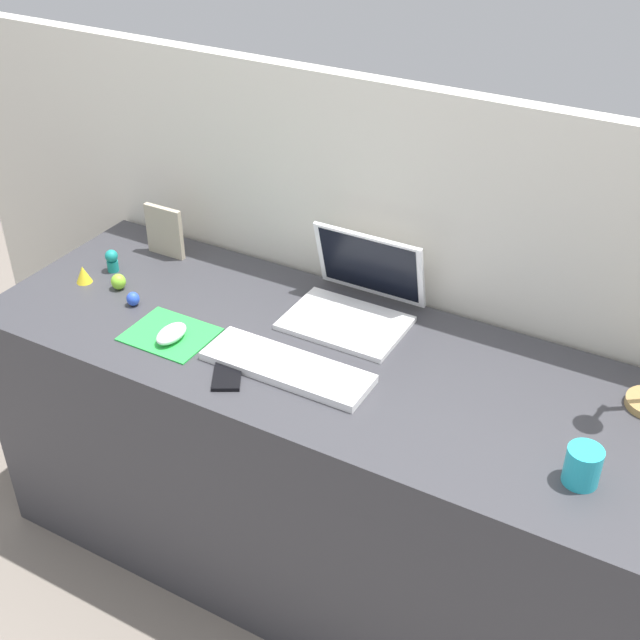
# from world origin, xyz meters

# --- Properties ---
(ground_plane) EXTENTS (6.00, 6.00, 0.00)m
(ground_plane) POSITION_xyz_m (0.00, 0.00, 0.00)
(ground_plane) COLOR slate
(back_wall) EXTENTS (2.95, 0.05, 1.30)m
(back_wall) POSITION_xyz_m (0.00, 0.35, 0.65)
(back_wall) COLOR silver
(back_wall) RESTS_ON ground_plane
(desk) EXTENTS (1.75, 0.62, 0.74)m
(desk) POSITION_xyz_m (0.00, 0.00, 0.37)
(desk) COLOR #38383D
(desk) RESTS_ON ground_plane
(laptop) EXTENTS (0.30, 0.27, 0.21)m
(laptop) POSITION_xyz_m (-0.00, 0.19, 0.79)
(laptop) COLOR white
(laptop) RESTS_ON desk
(keyboard) EXTENTS (0.41, 0.13, 0.02)m
(keyboard) POSITION_xyz_m (-0.03, -0.11, 0.75)
(keyboard) COLOR white
(keyboard) RESTS_ON desk
(mousepad) EXTENTS (0.21, 0.17, 0.00)m
(mousepad) POSITION_xyz_m (-0.36, -0.12, 0.74)
(mousepad) COLOR green
(mousepad) RESTS_ON desk
(mouse) EXTENTS (0.06, 0.10, 0.03)m
(mouse) POSITION_xyz_m (-0.34, -0.14, 0.76)
(mouse) COLOR white
(mouse) RESTS_ON mousepad
(cell_phone) EXTENTS (0.12, 0.14, 0.01)m
(cell_phone) POSITION_xyz_m (-0.14, -0.19, 0.74)
(cell_phone) COLOR black
(cell_phone) RESTS_ON desk
(picture_frame) EXTENTS (0.12, 0.02, 0.15)m
(picture_frame) POSITION_xyz_m (-0.62, 0.20, 0.81)
(picture_frame) COLOR #B2A58C
(picture_frame) RESTS_ON desk
(coffee_mug) EXTENTS (0.07, 0.07, 0.08)m
(coffee_mug) POSITION_xyz_m (0.66, -0.13, 0.78)
(coffee_mug) COLOR #28B7CC
(coffee_mug) RESTS_ON desk
(toy_figurine_blue) EXTENTS (0.03, 0.03, 0.04)m
(toy_figurine_blue) POSITION_xyz_m (-0.53, -0.06, 0.76)
(toy_figurine_blue) COLOR blue
(toy_figurine_blue) RESTS_ON desk
(toy_figurine_teal) EXTENTS (0.04, 0.04, 0.07)m
(toy_figurine_teal) POSITION_xyz_m (-0.69, 0.05, 0.77)
(toy_figurine_teal) COLOR teal
(toy_figurine_teal) RESTS_ON desk
(toy_figurine_yellow) EXTENTS (0.04, 0.04, 0.05)m
(toy_figurine_yellow) POSITION_xyz_m (-0.72, -0.03, 0.76)
(toy_figurine_yellow) COLOR yellow
(toy_figurine_yellow) RESTS_ON desk
(toy_figurine_lime) EXTENTS (0.04, 0.04, 0.04)m
(toy_figurine_lime) POSITION_xyz_m (-0.62, -0.01, 0.76)
(toy_figurine_lime) COLOR #8CDB33
(toy_figurine_lime) RESTS_ON desk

